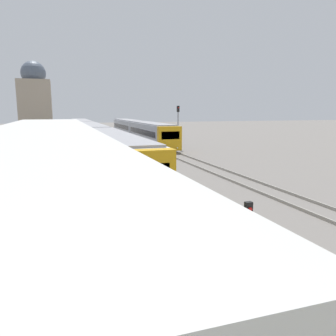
{
  "coord_description": "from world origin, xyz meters",
  "views": [
    {
      "loc": [
        -3.14,
        -2.28,
        4.46
      ],
      "look_at": [
        1.92,
        13.17,
        1.59
      ],
      "focal_mm": 35.0,
      "sensor_mm": 36.0,
      "label": 1
    }
  ],
  "objects_px": {
    "signal_post_near": "(248,230)",
    "person_on_platform": "(95,182)",
    "train_far": "(138,130)",
    "signal_mast_far": "(178,122)",
    "train_near": "(91,136)"
  },
  "relations": [
    {
      "from": "signal_post_near",
      "to": "person_on_platform",
      "type": "bearing_deg",
      "value": 128.23
    },
    {
      "from": "person_on_platform",
      "to": "signal_post_near",
      "type": "relative_size",
      "value": 0.82
    },
    {
      "from": "person_on_platform",
      "to": "signal_post_near",
      "type": "height_order",
      "value": "person_on_platform"
    },
    {
      "from": "person_on_platform",
      "to": "train_far",
      "type": "distance_m",
      "value": 36.25
    },
    {
      "from": "person_on_platform",
      "to": "signal_mast_far",
      "type": "relative_size",
      "value": 0.34
    },
    {
      "from": "person_on_platform",
      "to": "signal_mast_far",
      "type": "xyz_separation_m",
      "value": [
        11.8,
        23.62,
        1.26
      ]
    },
    {
      "from": "train_near",
      "to": "train_far",
      "type": "distance_m",
      "value": 12.72
    },
    {
      "from": "person_on_platform",
      "to": "signal_post_near",
      "type": "bearing_deg",
      "value": -51.77
    },
    {
      "from": "signal_post_near",
      "to": "signal_mast_far",
      "type": "distance_m",
      "value": 29.44
    },
    {
      "from": "train_near",
      "to": "person_on_platform",
      "type": "bearing_deg",
      "value": -94.74
    },
    {
      "from": "person_on_platform",
      "to": "train_near",
      "type": "xyz_separation_m",
      "value": [
        2.05,
        24.77,
        -0.19
      ]
    },
    {
      "from": "person_on_platform",
      "to": "train_near",
      "type": "distance_m",
      "value": 24.86
    },
    {
      "from": "person_on_platform",
      "to": "train_far",
      "type": "xyz_separation_m",
      "value": [
        9.73,
        34.92,
        -0.23
      ]
    },
    {
      "from": "person_on_platform",
      "to": "train_near",
      "type": "height_order",
      "value": "train_near"
    },
    {
      "from": "person_on_platform",
      "to": "signal_post_near",
      "type": "distance_m",
      "value": 5.89
    }
  ]
}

